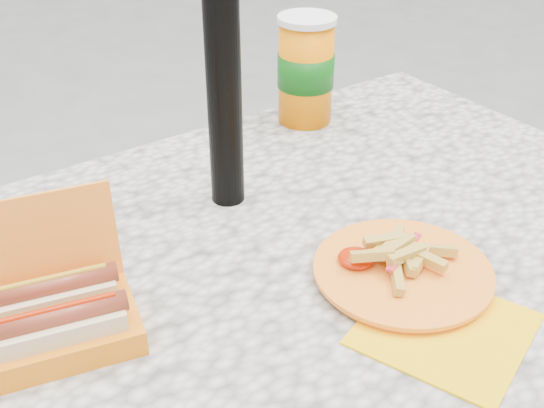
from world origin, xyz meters
TOP-DOWN VIEW (x-y plane):
  - picnic_table at (0.00, 0.00)m, footprint 1.20×0.80m
  - hotdog_box at (-0.33, 0.01)m, footprint 0.21×0.18m
  - fries_plate at (0.08, -0.14)m, footprint 0.26×0.33m
  - soda_cup at (0.27, 0.32)m, footprint 0.11×0.11m

SIDE VIEW (x-z plane):
  - picnic_table at x=0.00m, z-range 0.27..1.02m
  - fries_plate at x=0.08m, z-range 0.74..0.79m
  - hotdog_box at x=-0.33m, z-range 0.71..0.86m
  - soda_cup at x=0.27m, z-range 0.75..0.95m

